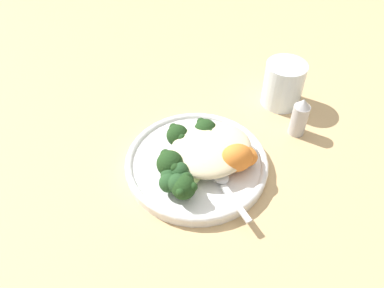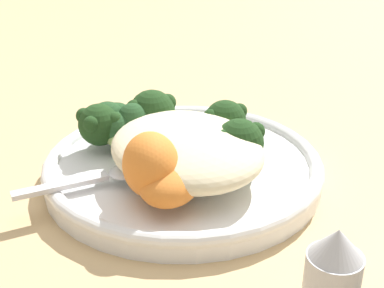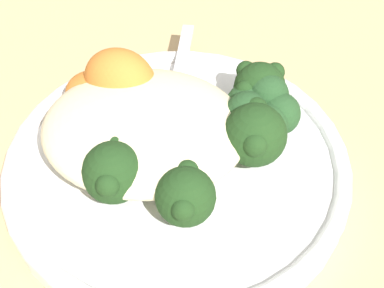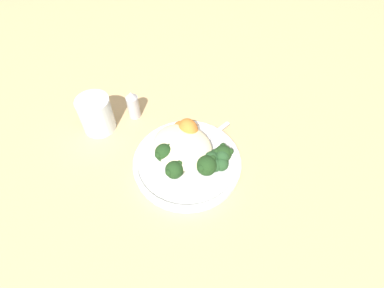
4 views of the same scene
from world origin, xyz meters
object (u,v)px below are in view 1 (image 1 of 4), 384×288
Objects in this scene: sweet_potato_chunk_2 at (234,158)px; kale_tuft at (176,179)px; sweet_potato_chunk_1 at (237,158)px; sweet_potato_chunk_0 at (225,161)px; broccoli_stalk_0 at (206,133)px; broccoli_stalk_1 at (184,141)px; salt_shaker at (300,117)px; spoon at (221,182)px; sweet_potato_chunk_3 at (241,156)px; water_glass at (283,84)px; broccoli_stalk_2 at (175,163)px; broccoli_stalk_3 at (191,180)px; quinoa_mound at (211,149)px; plate at (197,163)px.

kale_tuft is at bearing -3.80° from sweet_potato_chunk_2.
sweet_potato_chunk_0 is at bearing -36.56° from sweet_potato_chunk_1.
broccoli_stalk_0 is 0.71× the size of broccoli_stalk_1.
salt_shaker is (-0.17, -0.02, 0.00)m from sweet_potato_chunk_0.
sweet_potato_chunk_3 is at bearing 117.16° from spoon.
spoon is (0.03, 0.09, -0.01)m from broccoli_stalk_0.
sweet_potato_chunk_0 is 0.03m from sweet_potato_chunk_3.
water_glass reaches higher than kale_tuft.
broccoli_stalk_1 is at bearing -13.01° from salt_shaker.
broccoli_stalk_1 is at bearing -48.84° from sweet_potato_chunk_3.
water_glass is at bearing -152.73° from broccoli_stalk_2.
sweet_potato_chunk_1 is 0.01m from sweet_potato_chunk_2.
broccoli_stalk_0 is 0.71× the size of broccoli_stalk_3.
quinoa_mound is 0.04m from sweet_potato_chunk_2.
broccoli_stalk_1 is 2.29× the size of sweet_potato_chunk_1.
broccoli_stalk_1 is 0.09m from sweet_potato_chunk_2.
spoon is at bearing 23.37° from sweet_potato_chunk_1.
plate is at bearing -19.65° from quinoa_mound.
sweet_potato_chunk_2 reaches higher than sweet_potato_chunk_3.
broccoli_stalk_0 is (-0.01, -0.04, 0.00)m from quinoa_mound.
sweet_potato_chunk_3 is at bearing -136.29° from broccoli_stalk_0.
sweet_potato_chunk_2 is (-0.04, 0.04, 0.03)m from plate.
broccoli_stalk_3 is 0.08m from sweet_potato_chunk_1.
plate is 0.06m from broccoli_stalk_3.
sweet_potato_chunk_0 is (0.00, 0.06, -0.00)m from broccoli_stalk_0.
broccoli_stalk_1 is 0.09m from sweet_potato_chunk_1.
quinoa_mound is at bearing -174.24° from broccoli_stalk_0.
broccoli_stalk_1 is at bearing -127.29° from kale_tuft.
salt_shaker is at bearing 159.01° from broccoli_stalk_3.
broccoli_stalk_1 is 0.05m from broccoli_stalk_2.
broccoli_stalk_1 is (0.04, -0.00, -0.00)m from broccoli_stalk_0.
quinoa_mound is 1.78× the size of salt_shaker.
kale_tuft is at bearing -114.20° from spoon.
quinoa_mound is at bearing -75.50° from sweet_potato_chunk_0.
plate is 2.68× the size of water_glass.
sweet_potato_chunk_2 is at bearing 170.23° from sweet_potato_chunk_0.
quinoa_mound is 0.06m from broccoli_stalk_2.
plate is 0.07m from sweet_potato_chunk_1.
broccoli_stalk_2 is 0.03m from kale_tuft.
quinoa_mound is 1.15× the size of broccoli_stalk_3.
quinoa_mound is 0.05m from sweet_potato_chunk_3.
sweet_potato_chunk_3 is at bearing 138.31° from quinoa_mound.
sweet_potato_chunk_0 is 0.62× the size of water_glass.
broccoli_stalk_2 is at bearing -136.62° from spoon.
salt_shaker reaches higher than broccoli_stalk_0.
broccoli_stalk_3 is at bearing 139.00° from broccoli_stalk_1.
sweet_potato_chunk_0 is (-0.06, -0.01, -0.00)m from broccoli_stalk_3.
sweet_potato_chunk_1 is 0.10m from kale_tuft.
broccoli_stalk_1 is at bearing -170.63° from spoon.
plate is 0.05m from sweet_potato_chunk_0.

